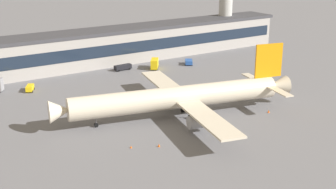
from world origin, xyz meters
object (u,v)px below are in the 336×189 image
Objects in this scene: airliner at (180,97)px; stair_truck at (155,63)px; belt_loader at (123,67)px; traffic_cone_0 at (131,147)px; follow_me_car at (30,88)px; traffic_cone_2 at (159,145)px; traffic_cone_1 at (269,111)px; pushback_tractor at (189,62)px.

stair_truck is at bearing 66.08° from airliner.
belt_loader is 11.59× the size of traffic_cone_0.
belt_loader is 36.22m from follow_me_car.
traffic_cone_1 is at bearing 3.92° from traffic_cone_2.
follow_me_car is 57.39m from traffic_cone_2.
stair_truck is 46.16m from follow_me_car.
airliner is at bearing -128.06° from pushback_tractor.
belt_loader reaches higher than traffic_cone_2.
traffic_cone_1 is (47.58, -53.75, -0.73)m from follow_me_car.
traffic_cone_1 is 36.23m from traffic_cone_2.
stair_truck reaches higher than pushback_tractor.
belt_loader is at bearing 165.66° from pushback_tractor.
traffic_cone_2 is (-34.67, -58.35, -1.64)m from stair_truck.
airliner is 55.26m from pushback_tractor.
stair_truck reaches higher than follow_me_car.
follow_me_car reaches higher than pushback_tractor.
belt_loader is 67.30m from traffic_cone_2.
traffic_cone_1 is at bearing -78.78° from belt_loader.
traffic_cone_0 is at bearing -135.19° from pushback_tractor.
traffic_cone_0 is 41.71m from traffic_cone_1.
airliner is 95.05× the size of traffic_cone_2.
pushback_tractor is at bearing 44.81° from traffic_cone_0.
traffic_cone_0 is 0.78× the size of traffic_cone_1.
traffic_cone_0 is 0.83× the size of traffic_cone_2.
belt_loader reaches higher than traffic_cone_1.
traffic_cone_1 is at bearing -0.38° from traffic_cone_0.
belt_loader is at bearing 68.94° from traffic_cone_2.
airliner is 11.88× the size of pushback_tractor.
traffic_cone_2 reaches higher than traffic_cone_0.
pushback_tractor is (33.96, 43.39, -4.22)m from airliner.
follow_me_car is 7.04× the size of traffic_cone_2.
follow_me_car reaches higher than traffic_cone_0.
belt_loader is 1.36× the size of follow_me_car.
pushback_tractor is (24.42, -6.24, -0.10)m from belt_loader.
traffic_cone_2 is (-48.60, -56.56, -0.71)m from pushback_tractor.
follow_me_car is 53.80m from traffic_cone_0.
airliner is at bearing 27.29° from traffic_cone_0.
follow_me_car is at bearing 131.51° from traffic_cone_1.
traffic_cone_1 is (41.71, -0.28, 0.08)m from traffic_cone_0.
stair_truck is 14.07m from pushback_tractor.
traffic_cone_1 reaches higher than traffic_cone_0.
airliner is at bearing -100.89° from belt_loader.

